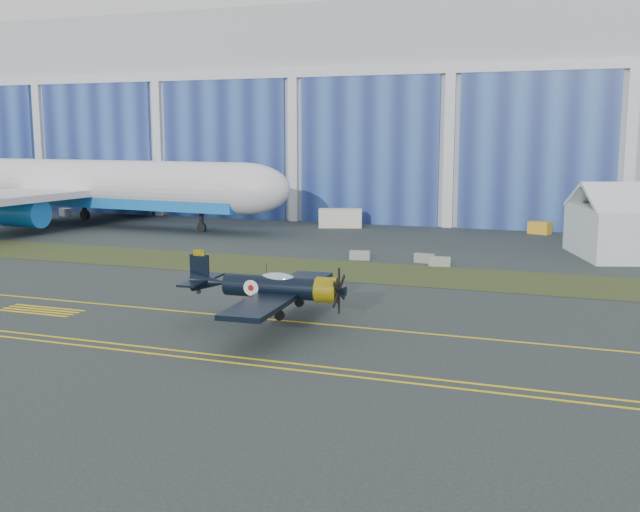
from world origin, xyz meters
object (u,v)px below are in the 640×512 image
(warbird, at_px, (272,287))
(jetliner, at_px, (74,132))
(tug, at_px, (540,228))
(shipping_container, at_px, (340,218))

(warbird, bearing_deg, jetliner, 135.34)
(warbird, xyz_separation_m, tug, (12.93, 53.35, -1.89))
(tug, bearing_deg, jetliner, -148.71)
(jetliner, xyz_separation_m, tug, (60.29, 11.24, -11.81))
(warbird, height_order, shipping_container, warbird)
(jetliner, distance_m, tug, 62.46)
(warbird, distance_m, shipping_container, 52.72)
(warbird, xyz_separation_m, jetliner, (-47.36, 42.11, 9.91))
(tug, bearing_deg, warbird, -82.89)
(jetliner, height_order, shipping_container, jetliner)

